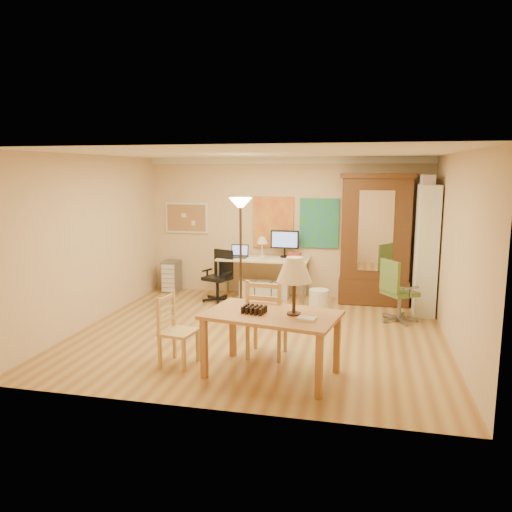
% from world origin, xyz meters
% --- Properties ---
extents(floor, '(5.50, 5.50, 0.00)m').
position_xyz_m(floor, '(0.00, 0.00, 0.00)').
color(floor, olive).
rests_on(floor, ground).
extents(crown_molding, '(5.50, 0.08, 0.12)m').
position_xyz_m(crown_molding, '(0.00, 2.46, 2.64)').
color(crown_molding, white).
rests_on(crown_molding, floor).
extents(corkboard, '(0.90, 0.04, 0.62)m').
position_xyz_m(corkboard, '(-2.05, 2.47, 1.50)').
color(corkboard, '#B87C56').
rests_on(corkboard, floor).
extents(art_panel_left, '(0.80, 0.04, 1.00)m').
position_xyz_m(art_panel_left, '(-0.25, 2.47, 1.45)').
color(art_panel_left, gold).
rests_on(art_panel_left, floor).
extents(art_panel_right, '(0.75, 0.04, 0.95)m').
position_xyz_m(art_panel_right, '(0.65, 2.47, 1.45)').
color(art_panel_right, teal).
rests_on(art_panel_right, floor).
extents(dining_table, '(1.70, 1.20, 1.46)m').
position_xyz_m(dining_table, '(0.57, -1.49, 0.93)').
color(dining_table, olive).
rests_on(dining_table, floor).
extents(ladder_chair_back, '(0.51, 0.49, 1.06)m').
position_xyz_m(ladder_chair_back, '(0.29, -0.89, 0.49)').
color(ladder_chair_back, tan).
rests_on(ladder_chair_back, floor).
extents(ladder_chair_left, '(0.46, 0.48, 0.91)m').
position_xyz_m(ladder_chair_left, '(-0.77, -1.42, 0.42)').
color(ladder_chair_left, tan).
rests_on(ladder_chair_left, floor).
extents(torchiere_lamp, '(0.37, 0.37, 2.03)m').
position_xyz_m(torchiere_lamp, '(-0.41, 0.50, 1.63)').
color(torchiere_lamp, '#3A2617').
rests_on(torchiere_lamp, floor).
extents(computer_desk, '(1.74, 0.76, 1.32)m').
position_xyz_m(computer_desk, '(-0.34, 2.16, 0.48)').
color(computer_desk, beige).
rests_on(computer_desk, floor).
extents(office_chair_black, '(0.59, 0.59, 0.97)m').
position_xyz_m(office_chair_black, '(-1.16, 1.73, 0.26)').
color(office_chair_black, black).
rests_on(office_chair_black, floor).
extents(office_chair_green, '(0.65, 0.65, 1.03)m').
position_xyz_m(office_chair_green, '(2.08, 1.11, 0.28)').
color(office_chair_green, slate).
rests_on(office_chair_green, floor).
extents(drawer_cart, '(0.32, 0.38, 0.64)m').
position_xyz_m(drawer_cart, '(-2.32, 2.24, 0.32)').
color(drawer_cart, slate).
rests_on(drawer_cart, floor).
extents(armoire, '(1.31, 0.62, 2.41)m').
position_xyz_m(armoire, '(1.71, 2.24, 1.05)').
color(armoire, '#3E2811').
rests_on(armoire, floor).
extents(bookshelf, '(0.33, 0.89, 2.22)m').
position_xyz_m(bookshelf, '(2.55, 1.80, 1.10)').
color(bookshelf, white).
rests_on(bookshelf, floor).
extents(wastebin, '(0.34, 0.34, 0.43)m').
position_xyz_m(wastebin, '(0.78, 1.26, 0.22)').
color(wastebin, silver).
rests_on(wastebin, floor).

